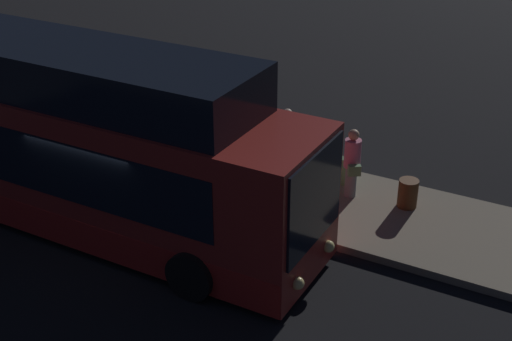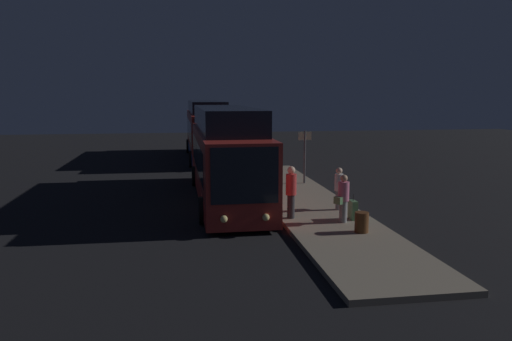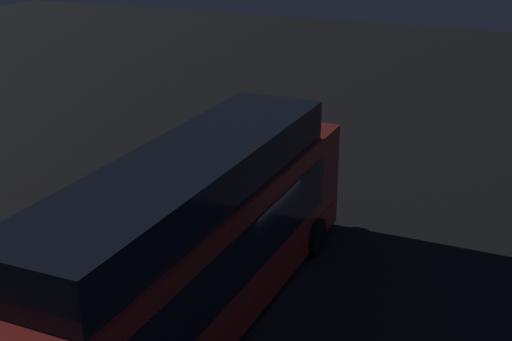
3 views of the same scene
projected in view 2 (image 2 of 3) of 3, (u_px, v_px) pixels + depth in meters
ground at (227, 207)px, 20.16m from camera, size 80.00×80.00×0.00m
platform at (305, 202)px, 20.64m from camera, size 20.00×3.26×0.17m
bus_lead at (226, 159)px, 21.44m from camera, size 11.74×2.75×3.96m
bus_second at (206, 132)px, 35.26m from camera, size 12.39×2.70×4.04m
passenger_boarding at (339, 187)px, 18.84m from camera, size 0.56×0.56×1.62m
passenger_waiting at (343, 197)px, 16.94m from camera, size 0.57×0.64×1.65m
passenger_with_bags at (291, 190)px, 17.50m from camera, size 0.53×0.53×1.86m
suitcase at (353, 210)px, 17.43m from camera, size 0.46×0.21×0.91m
sign_post at (305, 151)px, 24.38m from camera, size 0.10×0.65×2.58m
trash_bin at (362, 222)px, 15.80m from camera, size 0.44×0.44×0.65m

